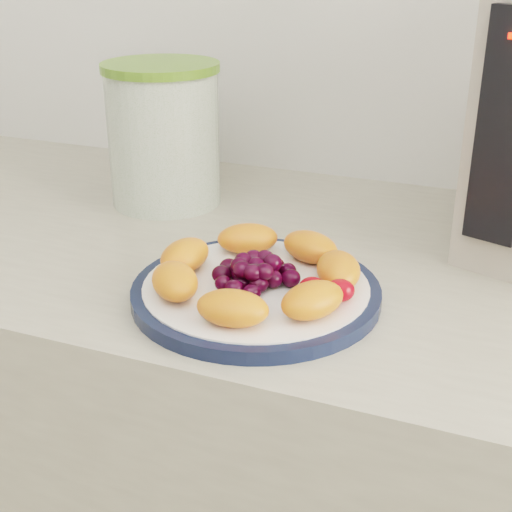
% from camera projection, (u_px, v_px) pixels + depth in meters
% --- Properties ---
extents(plate_rim, '(0.27, 0.27, 0.01)m').
position_uv_depth(plate_rim, '(256.00, 292.00, 0.76)').
color(plate_rim, '#121C36').
rests_on(plate_rim, counter).
extents(plate_face, '(0.24, 0.24, 0.02)m').
position_uv_depth(plate_face, '(256.00, 292.00, 0.76)').
color(plate_face, white).
rests_on(plate_face, counter).
extents(canister, '(0.19, 0.19, 0.19)m').
position_uv_depth(canister, '(164.00, 139.00, 1.00)').
color(canister, '#2E5616').
rests_on(canister, counter).
extents(canister_lid, '(0.19, 0.19, 0.01)m').
position_uv_depth(canister_lid, '(160.00, 67.00, 0.96)').
color(canister_lid, '#59812B').
rests_on(canister_lid, canister).
extents(appliance_panel, '(0.06, 0.04, 0.25)m').
position_uv_depth(appliance_panel, '(505.00, 130.00, 0.74)').
color(appliance_panel, black).
rests_on(appliance_panel, appliance_body).
extents(fruit_plate, '(0.23, 0.23, 0.03)m').
position_uv_depth(fruit_plate, '(260.00, 271.00, 0.75)').
color(fruit_plate, orange).
rests_on(fruit_plate, plate_face).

